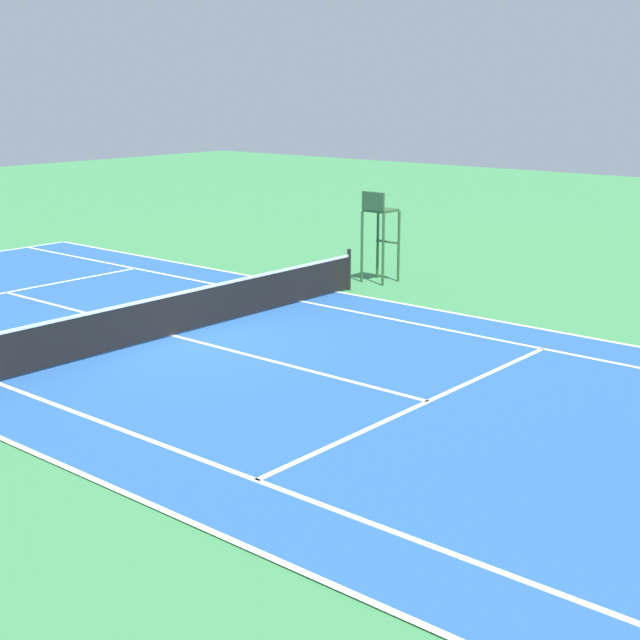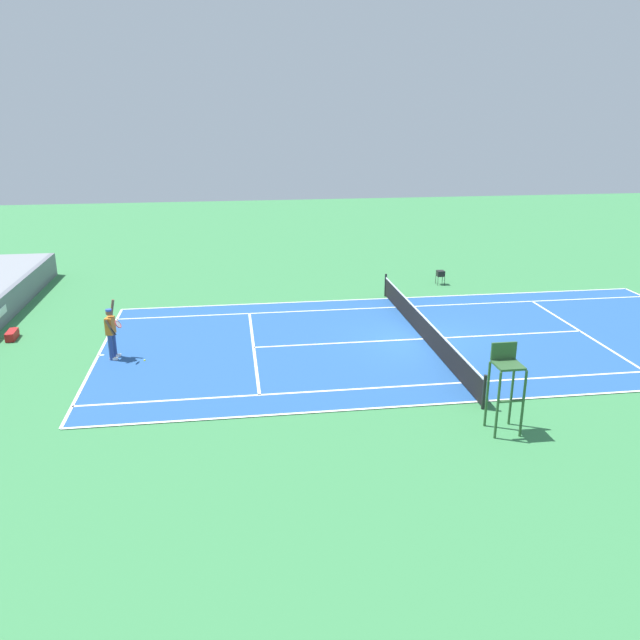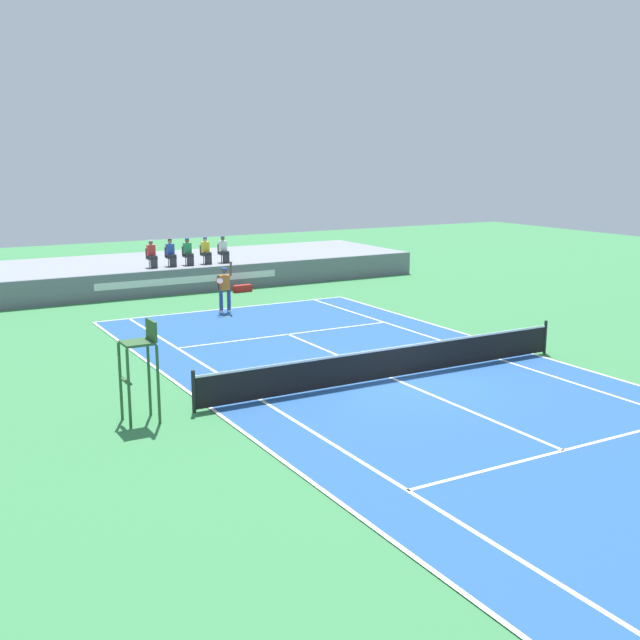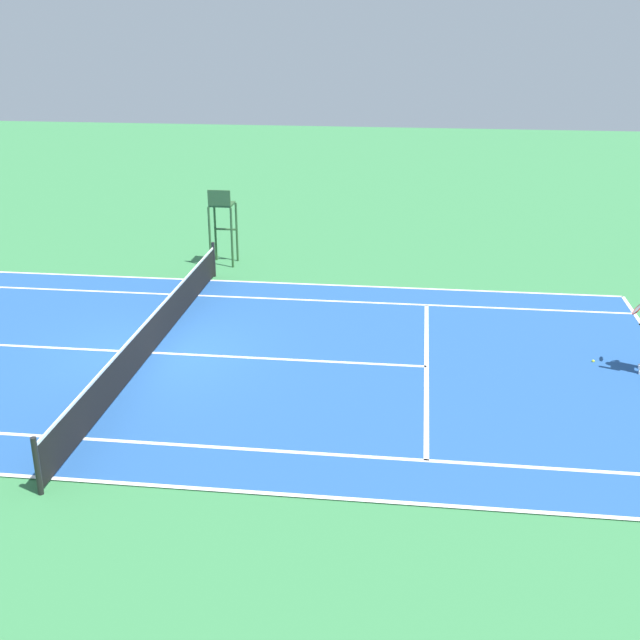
% 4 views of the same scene
% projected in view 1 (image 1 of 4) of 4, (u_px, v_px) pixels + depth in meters
% --- Properties ---
extents(ground_plane, '(80.00, 80.00, 0.00)m').
position_uv_depth(ground_plane, '(173.00, 337.00, 19.25)').
color(ground_plane, '#387F47').
extents(court, '(11.08, 23.88, 0.03)m').
position_uv_depth(court, '(173.00, 336.00, 19.25)').
color(court, '#235193').
rests_on(court, ground).
extents(net, '(11.98, 0.10, 1.07)m').
position_uv_depth(net, '(172.00, 313.00, 19.12)').
color(net, black).
rests_on(net, ground).
extents(umpire_chair, '(0.77, 0.77, 2.44)m').
position_uv_depth(umpire_chair, '(379.00, 224.00, 24.20)').
color(umpire_chair, '#2D562D').
rests_on(umpire_chair, ground).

